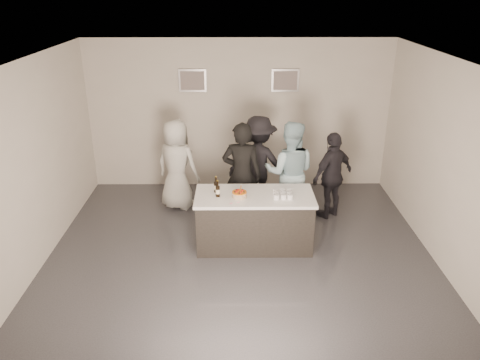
{
  "coord_description": "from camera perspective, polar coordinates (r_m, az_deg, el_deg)",
  "views": [
    {
      "loc": [
        -0.06,
        -6.12,
        3.96
      ],
      "look_at": [
        0.0,
        0.5,
        1.15
      ],
      "focal_mm": 35.0,
      "sensor_mm": 36.0,
      "label": 1
    }
  ],
  "objects": [
    {
      "name": "person_guest_back",
      "position": [
        8.6,
        2.27,
        2.05
      ],
      "size": [
        1.28,
        0.94,
        1.78
      ],
      "primitive_type": "imported",
      "rotation": [
        0.0,
        0.0,
        2.88
      ],
      "color": "black",
      "rests_on": "ground"
    },
    {
      "name": "picture_left",
      "position": [
        9.3,
        -5.81,
        11.97
      ],
      "size": [
        0.54,
        0.04,
        0.44
      ],
      "primitive_type": "cube",
      "color": "#B2B2B7",
      "rests_on": "wall_back"
    },
    {
      "name": "bar_counter",
      "position": [
        7.5,
        1.75,
        -4.93
      ],
      "size": [
        1.86,
        0.86,
        0.9
      ],
      "primitive_type": "cube",
      "color": "white",
      "rests_on": "ground"
    },
    {
      "name": "wall_left",
      "position": [
        7.22,
        -24.5,
        0.92
      ],
      "size": [
        0.04,
        6.0,
        3.0
      ],
      "primitive_type": "cube",
      "color": "beige",
      "rests_on": "ground"
    },
    {
      "name": "wall_front",
      "position": [
        3.98,
        0.45,
        -15.26
      ],
      "size": [
        6.0,
        0.04,
        3.0
      ],
      "primitive_type": "cube",
      "color": "beige",
      "rests_on": "ground"
    },
    {
      "name": "wall_right",
      "position": [
        7.27,
        24.41,
        1.08
      ],
      "size": [
        0.04,
        6.0,
        3.0
      ],
      "primitive_type": "cube",
      "color": "beige",
      "rests_on": "ground"
    },
    {
      "name": "wall_back",
      "position": [
        9.45,
        -0.13,
        7.91
      ],
      "size": [
        6.0,
        0.04,
        3.0
      ],
      "primitive_type": "cube",
      "color": "beige",
      "rests_on": "ground"
    },
    {
      "name": "person_guest_right",
      "position": [
        8.46,
        11.2,
        0.55
      ],
      "size": [
        0.98,
        0.87,
        1.59
      ],
      "primitive_type": "imported",
      "rotation": [
        0.0,
        0.0,
        3.79
      ],
      "color": "#252329",
      "rests_on": "ground"
    },
    {
      "name": "cake",
      "position": [
        7.2,
        -0.08,
        -1.82
      ],
      "size": [
        0.23,
        0.23,
        0.08
      ],
      "primitive_type": "cylinder",
      "color": "orange",
      "rests_on": "bar_counter"
    },
    {
      "name": "ceiling",
      "position": [
        6.2,
        0.04,
        14.08
      ],
      "size": [
        6.0,
        6.0,
        0.0
      ],
      "primitive_type": "plane",
      "rotation": [
        3.14,
        0.0,
        0.0
      ],
      "color": "white"
    },
    {
      "name": "person_guest_left",
      "position": [
        8.7,
        -7.7,
        1.85
      ],
      "size": [
        0.98,
        0.83,
        1.7
      ],
      "primitive_type": "imported",
      "rotation": [
        0.0,
        0.0,
        2.72
      ],
      "color": "silver",
      "rests_on": "ground"
    },
    {
      "name": "person_main_black",
      "position": [
        7.94,
        0.23,
        0.57
      ],
      "size": [
        0.74,
        0.55,
        1.86
      ],
      "primitive_type": "imported",
      "rotation": [
        0.0,
        0.0,
        2.98
      ],
      "color": "black",
      "rests_on": "ground"
    },
    {
      "name": "beer_bottle_a",
      "position": [
        7.35,
        -2.94,
        -0.55
      ],
      "size": [
        0.07,
        0.07,
        0.26
      ],
      "primitive_type": "cylinder",
      "color": "black",
      "rests_on": "bar_counter"
    },
    {
      "name": "tumbler_cluster",
      "position": [
        7.26,
        5.23,
        -1.69
      ],
      "size": [
        0.3,
        0.3,
        0.08
      ],
      "primitive_type": "cube",
      "color": "orange",
      "rests_on": "bar_counter"
    },
    {
      "name": "candles",
      "position": [
        7.01,
        -0.96,
        -2.87
      ],
      "size": [
        0.24,
        0.08,
        0.01
      ],
      "primitive_type": "cube",
      "color": "pink",
      "rests_on": "bar_counter"
    },
    {
      "name": "floor",
      "position": [
        7.29,
        0.03,
        -9.9
      ],
      "size": [
        6.0,
        6.0,
        0.0
      ],
      "primitive_type": "plane",
      "color": "#3D3D42",
      "rests_on": "ground"
    },
    {
      "name": "picture_right",
      "position": [
        9.31,
        5.54,
        12.0
      ],
      "size": [
        0.54,
        0.04,
        0.44
      ],
      "primitive_type": "cube",
      "color": "#B2B2B7",
      "rests_on": "wall_back"
    },
    {
      "name": "person_main_blue",
      "position": [
        8.15,
        6.08,
        0.92
      ],
      "size": [
        0.99,
        0.83,
        1.83
      ],
      "primitive_type": "imported",
      "rotation": [
        0.0,
        0.0,
        2.97
      ],
      "color": "#A9D1DE",
      "rests_on": "ground"
    },
    {
      "name": "beer_bottle_b",
      "position": [
        7.19,
        -2.74,
        -1.07
      ],
      "size": [
        0.07,
        0.07,
        0.26
      ],
      "primitive_type": "cylinder",
      "color": "black",
      "rests_on": "bar_counter"
    }
  ]
}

